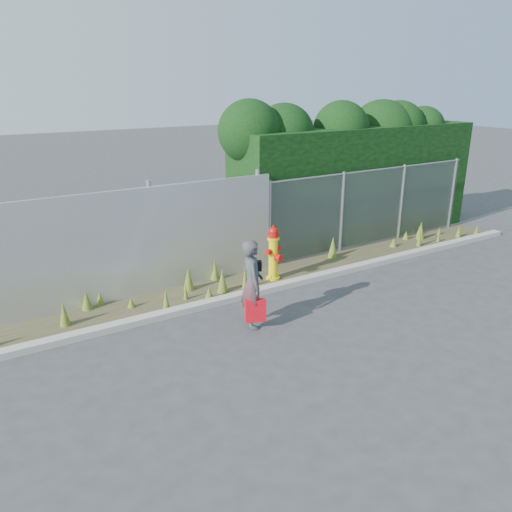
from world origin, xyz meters
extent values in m
plane|color=#39383B|center=(0.00, 0.00, 0.00)|extent=(80.00, 80.00, 0.00)
cube|color=#A69E95|center=(0.00, 1.80, 0.06)|extent=(16.00, 0.22, 0.12)
cube|color=#433D26|center=(0.00, 2.40, 0.01)|extent=(16.00, 1.20, 0.01)
cone|color=#465C1B|center=(-1.91, 2.00, 0.24)|extent=(0.15, 0.15, 0.48)
cone|color=#465C1B|center=(5.76, 2.63, 0.25)|extent=(0.23, 0.23, 0.50)
cone|color=#465C1B|center=(5.99, 2.20, 0.14)|extent=(0.10, 0.10, 0.27)
cone|color=#465C1B|center=(5.25, 2.22, 0.24)|extent=(0.13, 0.13, 0.47)
cone|color=#465C1B|center=(-0.45, 2.96, 0.11)|extent=(0.14, 0.14, 0.21)
cone|color=#465C1B|center=(4.63, 2.53, 0.12)|extent=(0.20, 0.20, 0.24)
cone|color=#465C1B|center=(-2.90, 2.95, 0.13)|extent=(0.15, 0.15, 0.27)
cone|color=#465C1B|center=(-0.41, 2.92, 0.25)|extent=(0.16, 0.16, 0.50)
cone|color=#465C1B|center=(-3.17, 2.86, 0.19)|extent=(0.21, 0.21, 0.38)
cone|color=#465C1B|center=(-2.43, 2.51, 0.10)|extent=(0.16, 0.16, 0.20)
cone|color=#465C1B|center=(2.73, 2.73, 0.27)|extent=(0.24, 0.24, 0.53)
cone|color=#465C1B|center=(6.80, 2.19, 0.18)|extent=(0.16, 0.16, 0.35)
cone|color=#465C1B|center=(-0.10, 2.16, 0.26)|extent=(0.13, 0.13, 0.52)
cone|color=#465C1B|center=(7.46, 2.08, 0.14)|extent=(0.14, 0.14, 0.28)
cone|color=#465C1B|center=(-1.39, 2.30, 0.17)|extent=(0.10, 0.10, 0.33)
cone|color=#465C1B|center=(-1.13, 2.71, 0.25)|extent=(0.23, 0.23, 0.50)
cone|color=#465C1B|center=(-0.98, 2.08, 0.13)|extent=(0.19, 0.19, 0.26)
cone|color=#465C1B|center=(6.04, 2.91, 0.14)|extent=(0.16, 0.16, 0.27)
cone|color=#465C1B|center=(-0.59, 2.24, 0.26)|extent=(0.23, 0.23, 0.51)
cone|color=#465C1B|center=(6.56, 2.64, 0.10)|extent=(0.12, 0.12, 0.21)
cone|color=#465C1B|center=(-3.67, 2.39, 0.23)|extent=(0.20, 0.20, 0.47)
cone|color=#465C1B|center=(5.41, 2.82, 0.12)|extent=(0.17, 0.17, 0.24)
cube|color=#B3B6BA|center=(-3.25, 3.00, 1.10)|extent=(8.50, 0.08, 2.20)
cylinder|color=gray|center=(-1.70, 3.12, 1.15)|extent=(0.10, 0.10, 2.30)
cylinder|color=gray|center=(0.80, 3.12, 1.15)|extent=(0.10, 0.10, 2.30)
cube|color=gray|center=(4.25, 3.00, 1.00)|extent=(6.50, 0.03, 2.00)
cylinder|color=gray|center=(4.25, 3.00, 2.00)|extent=(6.50, 0.04, 0.04)
cylinder|color=gray|center=(1.05, 3.00, 1.02)|extent=(0.07, 0.07, 2.05)
cylinder|color=gray|center=(3.20, 3.00, 1.02)|extent=(0.07, 0.07, 2.05)
cylinder|color=gray|center=(5.30, 3.00, 1.02)|extent=(0.07, 0.07, 2.05)
cylinder|color=gray|center=(7.40, 3.00, 1.02)|extent=(0.07, 0.07, 2.05)
cube|color=black|center=(4.55, 4.00, 1.50)|extent=(7.30, 1.60, 3.00)
sphere|color=black|center=(1.28, 4.26, 2.99)|extent=(1.52, 1.52, 1.52)
sphere|color=black|center=(2.28, 4.25, 2.88)|extent=(1.52, 1.52, 1.52)
sphere|color=black|center=(3.03, 3.82, 2.32)|extent=(1.26, 1.26, 1.26)
sphere|color=black|center=(3.91, 4.01, 2.94)|extent=(1.46, 1.46, 1.46)
sphere|color=black|center=(4.63, 4.16, 2.38)|extent=(1.40, 1.40, 1.40)
sphere|color=black|center=(5.53, 4.17, 2.74)|extent=(1.85, 1.85, 1.85)
sphere|color=black|center=(6.04, 4.06, 2.88)|extent=(1.51, 1.51, 1.51)
sphere|color=black|center=(6.89, 3.90, 2.84)|extent=(1.26, 1.26, 1.26)
cylinder|color=yellow|center=(0.69, 2.30, 0.03)|extent=(0.30, 0.30, 0.07)
cylinder|color=yellow|center=(0.69, 2.30, 0.46)|extent=(0.20, 0.20, 0.92)
cylinder|color=yellow|center=(0.69, 2.30, 0.95)|extent=(0.26, 0.26, 0.05)
cylinder|color=#B20F0A|center=(0.69, 2.30, 1.02)|extent=(0.23, 0.23, 0.11)
sphere|color=#B20F0A|center=(0.69, 2.30, 1.10)|extent=(0.21, 0.21, 0.21)
cylinder|color=#B20F0A|center=(0.69, 2.30, 1.21)|extent=(0.05, 0.05, 0.05)
cylinder|color=#B20F0A|center=(0.54, 2.30, 0.67)|extent=(0.11, 0.12, 0.12)
cylinder|color=#B20F0A|center=(0.84, 2.30, 0.67)|extent=(0.11, 0.12, 0.12)
cylinder|color=#B20F0A|center=(0.69, 2.15, 0.54)|extent=(0.16, 0.13, 0.16)
imported|color=#0F5C61|center=(-0.82, 0.68, 0.80)|extent=(0.57, 0.68, 1.60)
cube|color=red|center=(-0.87, 0.49, 0.38)|extent=(0.36, 0.13, 0.40)
cylinder|color=red|center=(-0.87, 0.49, 0.64)|extent=(0.17, 0.02, 0.02)
cube|color=black|center=(-0.69, 0.82, 1.06)|extent=(0.24, 0.10, 0.18)
camera|label=1|loc=(-4.96, -6.16, 4.12)|focal=35.00mm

